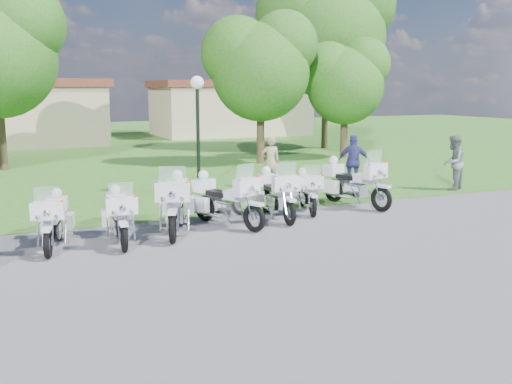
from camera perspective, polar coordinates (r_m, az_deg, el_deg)
name	(u,v)px	position (r m, az deg, el deg)	size (l,w,h in m)	color
ground	(240,245)	(12.94, -1.63, -5.30)	(100.00, 100.00, 0.00)	#57575C
grass_lawn	(88,143)	(39.03, -16.41, 4.74)	(100.00, 48.00, 0.01)	#316520
motorcycle_1	(53,220)	(13.40, -19.59, -2.62)	(1.01, 2.18, 1.48)	black
motorcycle_2	(119,215)	(13.43, -13.53, -2.27)	(0.82, 2.23, 1.49)	black
motorcycle_3	(176,203)	(14.06, -8.05, -1.08)	(1.39, 2.50, 1.75)	black
motorcycle_4	(224,199)	(14.63, -3.19, -0.68)	(1.46, 2.31, 1.67)	black
motorcycle_5	(276,193)	(15.53, 1.97, -0.12)	(0.88, 2.40, 1.61)	black
motorcycle_6	(307,190)	(16.48, 5.07, 0.17)	(1.07, 2.06, 1.42)	black
motorcycle_7	(353,182)	(17.35, 9.67, 1.03)	(1.30, 2.55, 1.75)	black
lamp_post	(197,105)	(19.01, -5.87, 8.68)	(0.44, 0.44, 3.90)	black
tree_2	(259,63)	(26.88, 0.35, 12.81)	(5.29, 4.52, 7.06)	#38281C
tree_3	(345,78)	(29.54, 8.85, 11.17)	(4.54, 3.88, 6.06)	#38281C
tree_4	(325,26)	(34.31, 6.95, 16.13)	(7.96, 6.79, 10.61)	#38281C
building_east	(229,108)	(44.44, -2.68, 8.43)	(11.44, 7.28, 4.10)	tan
bystander_a	(270,162)	(20.32, 1.46, 3.02)	(0.66, 0.44, 1.82)	tan
bystander_b	(453,163)	(20.93, 19.11, 2.78)	(0.93, 0.72, 1.91)	slate
bystander_c	(354,162)	(20.23, 9.73, 2.95)	(1.12, 0.46, 1.90)	#3A3581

